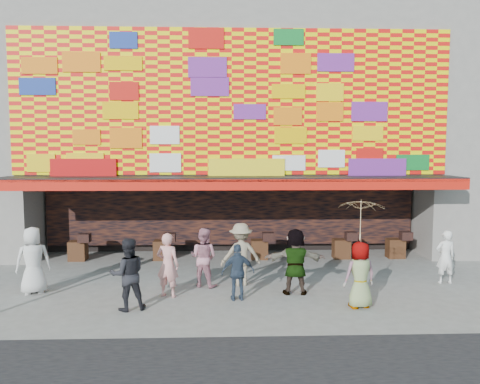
{
  "coord_description": "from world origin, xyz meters",
  "views": [
    {
      "loc": [
        -0.29,
        -12.04,
        3.97
      ],
      "look_at": [
        0.21,
        2.0,
        2.68
      ],
      "focal_mm": 35.0,
      "sensor_mm": 36.0,
      "label": 1
    }
  ],
  "objects_px": {
    "ped_e": "(238,272)",
    "ped_h": "(445,257)",
    "ped_b": "(168,265)",
    "ped_f": "(295,261)",
    "ped_d": "(241,254)",
    "ped_i": "(204,257)",
    "ped_c": "(128,274)",
    "ped_a": "(33,260)",
    "parasol": "(361,220)",
    "ped_g": "(360,275)"
  },
  "relations": [
    {
      "from": "ped_e",
      "to": "ped_h",
      "type": "bearing_deg",
      "value": -174.92
    },
    {
      "from": "ped_b",
      "to": "ped_e",
      "type": "bearing_deg",
      "value": -173.06
    },
    {
      "from": "ped_b",
      "to": "ped_f",
      "type": "height_order",
      "value": "ped_f"
    },
    {
      "from": "ped_e",
      "to": "ped_d",
      "type": "bearing_deg",
      "value": -102.42
    },
    {
      "from": "ped_b",
      "to": "ped_i",
      "type": "distance_m",
      "value": 1.31
    },
    {
      "from": "ped_b",
      "to": "ped_e",
      "type": "distance_m",
      "value": 1.91
    },
    {
      "from": "ped_c",
      "to": "ped_h",
      "type": "height_order",
      "value": "ped_c"
    },
    {
      "from": "ped_d",
      "to": "ped_i",
      "type": "bearing_deg",
      "value": -5.21
    },
    {
      "from": "ped_f",
      "to": "ped_h",
      "type": "distance_m",
      "value": 4.68
    },
    {
      "from": "ped_a",
      "to": "ped_e",
      "type": "relative_size",
      "value": 1.24
    },
    {
      "from": "ped_d",
      "to": "parasol",
      "type": "distance_m",
      "value": 3.8
    },
    {
      "from": "ped_b",
      "to": "ped_h",
      "type": "bearing_deg",
      "value": -155.4
    },
    {
      "from": "ped_e",
      "to": "ped_h",
      "type": "distance_m",
      "value": 6.33
    },
    {
      "from": "ped_a",
      "to": "ped_f",
      "type": "relative_size",
      "value": 1.02
    },
    {
      "from": "ped_e",
      "to": "ped_i",
      "type": "relative_size",
      "value": 0.88
    },
    {
      "from": "ped_b",
      "to": "parasol",
      "type": "bearing_deg",
      "value": -174.4
    },
    {
      "from": "ped_d",
      "to": "ped_a",
      "type": "bearing_deg",
      "value": -3.53
    },
    {
      "from": "ped_c",
      "to": "ped_h",
      "type": "distance_m",
      "value": 9.14
    },
    {
      "from": "ped_a",
      "to": "ped_b",
      "type": "height_order",
      "value": "ped_a"
    },
    {
      "from": "ped_f",
      "to": "ped_i",
      "type": "bearing_deg",
      "value": -14.48
    },
    {
      "from": "ped_c",
      "to": "parasol",
      "type": "height_order",
      "value": "parasol"
    },
    {
      "from": "parasol",
      "to": "ped_g",
      "type": "bearing_deg",
      "value": 0.0
    },
    {
      "from": "ped_e",
      "to": "ped_i",
      "type": "bearing_deg",
      "value": -60.65
    },
    {
      "from": "ped_c",
      "to": "ped_f",
      "type": "relative_size",
      "value": 0.98
    },
    {
      "from": "ped_h",
      "to": "ped_i",
      "type": "bearing_deg",
      "value": -0.74
    },
    {
      "from": "ped_d",
      "to": "ped_h",
      "type": "height_order",
      "value": "ped_d"
    },
    {
      "from": "ped_c",
      "to": "parasol",
      "type": "bearing_deg",
      "value": 162.3
    },
    {
      "from": "ped_c",
      "to": "ped_i",
      "type": "distance_m",
      "value": 2.64
    },
    {
      "from": "ped_b",
      "to": "ped_f",
      "type": "relative_size",
      "value": 0.95
    },
    {
      "from": "ped_g",
      "to": "ped_d",
      "type": "bearing_deg",
      "value": -48.13
    },
    {
      "from": "ped_c",
      "to": "ped_f",
      "type": "height_order",
      "value": "ped_f"
    },
    {
      "from": "ped_h",
      "to": "ped_g",
      "type": "bearing_deg",
      "value": 31.7
    },
    {
      "from": "ped_c",
      "to": "ped_i",
      "type": "relative_size",
      "value": 1.06
    },
    {
      "from": "ped_f",
      "to": "ped_i",
      "type": "height_order",
      "value": "ped_f"
    },
    {
      "from": "ped_b",
      "to": "parasol",
      "type": "distance_m",
      "value": 5.2
    },
    {
      "from": "ped_a",
      "to": "ped_b",
      "type": "distance_m",
      "value": 3.75
    },
    {
      "from": "ped_d",
      "to": "ped_g",
      "type": "relative_size",
      "value": 1.09
    },
    {
      "from": "ped_a",
      "to": "ped_d",
      "type": "xyz_separation_m",
      "value": [
        5.73,
        0.59,
        -0.01
      ]
    },
    {
      "from": "ped_b",
      "to": "parasol",
      "type": "height_order",
      "value": "parasol"
    },
    {
      "from": "ped_f",
      "to": "parasol",
      "type": "distance_m",
      "value": 2.27
    },
    {
      "from": "ped_d",
      "to": "ped_h",
      "type": "distance_m",
      "value": 6.06
    },
    {
      "from": "ped_i",
      "to": "parasol",
      "type": "distance_m",
      "value": 4.66
    },
    {
      "from": "ped_a",
      "to": "ped_d",
      "type": "height_order",
      "value": "ped_a"
    },
    {
      "from": "ped_c",
      "to": "parasol",
      "type": "distance_m",
      "value": 5.92
    },
    {
      "from": "ped_a",
      "to": "ped_f",
      "type": "xyz_separation_m",
      "value": [
        7.2,
        -0.3,
        -0.01
      ]
    },
    {
      "from": "ped_d",
      "to": "ped_f",
      "type": "distance_m",
      "value": 1.71
    },
    {
      "from": "ped_a",
      "to": "ped_f",
      "type": "height_order",
      "value": "ped_a"
    },
    {
      "from": "ped_f",
      "to": "ped_h",
      "type": "xyz_separation_m",
      "value": [
        4.6,
        0.86,
        -0.12
      ]
    },
    {
      "from": "ped_b",
      "to": "ped_c",
      "type": "height_order",
      "value": "ped_c"
    },
    {
      "from": "ped_d",
      "to": "ped_c",
      "type": "bearing_deg",
      "value": 25.85
    }
  ]
}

